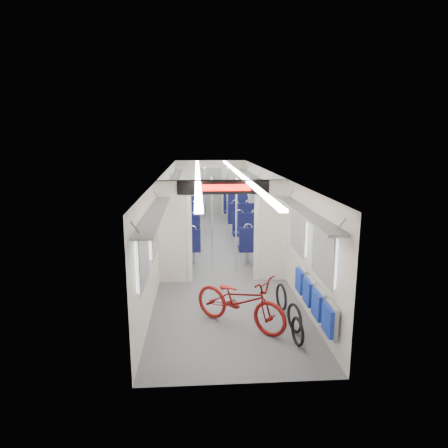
% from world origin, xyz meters
% --- Properties ---
extents(carriage, '(12.00, 12.02, 2.31)m').
position_xyz_m(carriage, '(0.00, -0.27, 1.50)').
color(carriage, '#515456').
rests_on(carriage, ground).
extents(bicycle, '(1.79, 1.63, 0.95)m').
position_xyz_m(bicycle, '(0.14, -4.34, 0.47)').
color(bicycle, maroon).
rests_on(bicycle, ground).
extents(flip_bench, '(0.12, 2.09, 0.50)m').
position_xyz_m(flip_bench, '(1.35, -4.57, 0.58)').
color(flip_bench, gray).
rests_on(flip_bench, carriage).
extents(bike_hoop_a, '(0.12, 0.47, 0.47)m').
position_xyz_m(bike_hoop_a, '(0.97, -5.06, 0.21)').
color(bike_hoop_a, black).
rests_on(bike_hoop_a, ground).
extents(bike_hoop_b, '(0.16, 0.50, 0.50)m').
position_xyz_m(bike_hoop_b, '(1.03, -4.62, 0.23)').
color(bike_hoop_b, black).
rests_on(bike_hoop_b, ground).
extents(bike_hoop_c, '(0.12, 0.52, 0.52)m').
position_xyz_m(bike_hoop_c, '(0.99, -3.73, 0.23)').
color(bike_hoop_c, black).
rests_on(bike_hoop_c, ground).
extents(seat_bay_near_left, '(0.88, 1.91, 1.05)m').
position_xyz_m(seat_bay_near_left, '(-0.93, 0.03, 0.52)').
color(seat_bay_near_left, '#0D0F39').
rests_on(seat_bay_near_left, ground).
extents(seat_bay_near_right, '(0.91, 2.08, 1.10)m').
position_xyz_m(seat_bay_near_right, '(0.93, 0.01, 0.54)').
color(seat_bay_near_right, '#0D0F39').
rests_on(seat_bay_near_right, ground).
extents(seat_bay_far_left, '(0.91, 2.05, 1.09)m').
position_xyz_m(seat_bay_far_left, '(-0.93, 3.79, 0.54)').
color(seat_bay_far_left, '#0D0F39').
rests_on(seat_bay_far_left, ground).
extents(seat_bay_far_right, '(0.96, 2.32, 1.18)m').
position_xyz_m(seat_bay_far_right, '(0.93, 3.59, 0.58)').
color(seat_bay_far_right, '#0D0F39').
rests_on(seat_bay_far_right, ground).
extents(stanchion_near_left, '(0.04, 0.04, 2.30)m').
position_xyz_m(stanchion_near_left, '(-0.22, -1.33, 1.15)').
color(stanchion_near_left, silver).
rests_on(stanchion_near_left, ground).
extents(stanchion_near_right, '(0.05, 0.05, 2.30)m').
position_xyz_m(stanchion_near_right, '(0.34, -1.58, 1.15)').
color(stanchion_near_right, silver).
rests_on(stanchion_near_right, ground).
extents(stanchion_far_left, '(0.04, 0.04, 2.30)m').
position_xyz_m(stanchion_far_left, '(-0.32, 2.07, 1.15)').
color(stanchion_far_left, silver).
rests_on(stanchion_far_left, ground).
extents(stanchion_far_right, '(0.04, 0.04, 2.30)m').
position_xyz_m(stanchion_far_right, '(0.38, 1.82, 1.15)').
color(stanchion_far_right, silver).
rests_on(stanchion_far_right, ground).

